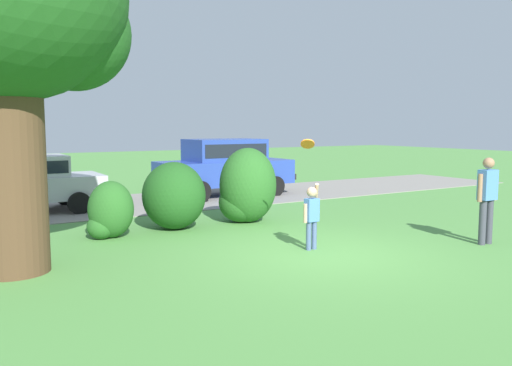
% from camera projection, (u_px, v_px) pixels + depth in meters
% --- Properties ---
extents(ground_plane, '(80.00, 80.00, 0.00)m').
position_uv_depth(ground_plane, '(320.00, 254.00, 9.73)').
color(ground_plane, '#518E42').
extents(driveway_strip, '(28.00, 4.40, 0.02)m').
position_uv_depth(driveway_strip, '(165.00, 201.00, 16.38)').
color(driveway_strip, gray).
rests_on(driveway_strip, ground).
extents(oak_tree_large, '(3.92, 3.84, 5.99)m').
position_uv_depth(oak_tree_large, '(5.00, 14.00, 8.16)').
color(oak_tree_large, '#513823').
rests_on(oak_tree_large, ground).
extents(shrub_near_tree, '(1.00, 0.93, 1.21)m').
position_uv_depth(shrub_near_tree, '(110.00, 212.00, 11.08)').
color(shrub_near_tree, '#286023').
rests_on(shrub_near_tree, ground).
extents(shrub_centre_left, '(1.44, 1.50, 1.55)m').
position_uv_depth(shrub_centre_left, '(175.00, 198.00, 12.01)').
color(shrub_centre_left, '#1E511C').
rests_on(shrub_centre_left, ground).
extents(shrub_centre, '(1.41, 1.36, 1.83)m').
position_uv_depth(shrub_centre, '(246.00, 189.00, 12.86)').
color(shrub_centre, '#286023').
rests_on(shrub_centre, ground).
extents(parked_sedan, '(4.42, 2.14, 1.56)m').
position_uv_depth(parked_sedan, '(25.00, 182.00, 14.18)').
color(parked_sedan, silver).
rests_on(parked_sedan, ground).
extents(parked_suv, '(4.73, 2.16, 1.92)m').
position_uv_depth(parked_suv, '(225.00, 164.00, 17.62)').
color(parked_suv, '#28429E').
rests_on(parked_suv, ground).
extents(child_thrower, '(0.45, 0.29, 1.29)m').
position_uv_depth(child_thrower, '(312.00, 213.00, 9.99)').
color(child_thrower, '#4C608C').
rests_on(child_thrower, ground).
extents(frisbee, '(0.32, 0.25, 0.28)m').
position_uv_depth(frisbee, '(308.00, 144.00, 10.44)').
color(frisbee, orange).
extents(adult_onlooker, '(0.53, 0.23, 1.74)m').
position_uv_depth(adult_onlooker, '(487.00, 196.00, 10.42)').
color(adult_onlooker, '#3F3F4C').
rests_on(adult_onlooker, ground).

